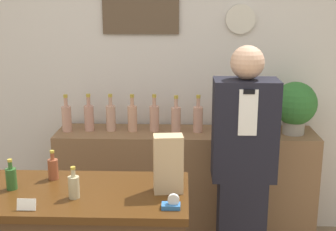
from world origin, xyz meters
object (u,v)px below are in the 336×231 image
Objects in this scene: tape_dispenser at (172,204)px; shopkeeper at (243,170)px; potted_plant at (295,105)px; paper_bag at (168,164)px.

shopkeeper is at bearing 62.86° from tape_dispenser.
shopkeeper is 1.00m from tape_dispenser.
tape_dispenser is at bearing -122.42° from potted_plant.
paper_bag is at bearing -127.20° from potted_plant.
paper_bag is at bearing 97.01° from tape_dispenser.
paper_bag is 3.37× the size of tape_dispenser.
potted_plant is 1.32× the size of paper_bag.
paper_bag is at bearing -124.85° from shopkeeper.
potted_plant is at bearing 52.80° from paper_bag.
tape_dispenser is (0.02, -0.20, -0.13)m from paper_bag.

